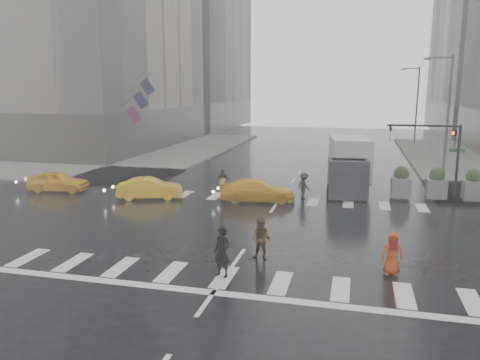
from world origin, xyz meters
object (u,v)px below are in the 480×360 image
(traffic_signal_pole, at_px, (440,147))
(taxi_front, at_px, (58,181))
(pedestrian_orange, at_px, (392,253))
(box_truck, at_px, (349,163))
(pedestrian_brown, at_px, (261,240))
(taxi_mid, at_px, (150,188))

(traffic_signal_pole, height_order, taxi_front, traffic_signal_pole)
(pedestrian_orange, xyz_separation_m, taxi_front, (-19.92, 9.18, -0.13))
(box_truck, bearing_deg, pedestrian_orange, -89.55)
(pedestrian_orange, bearing_deg, pedestrian_brown, 176.76)
(traffic_signal_pole, xyz_separation_m, box_truck, (-5.12, 1.55, -1.42))
(pedestrian_brown, bearing_deg, traffic_signal_pole, 65.49)
(taxi_mid, bearing_deg, pedestrian_orange, -141.56)
(taxi_front, relative_size, box_truck, 0.60)
(taxi_front, bearing_deg, taxi_mid, -101.87)
(taxi_mid, height_order, box_truck, box_truck)
(taxi_front, bearing_deg, traffic_signal_pole, -90.16)
(taxi_front, height_order, box_truck, box_truck)
(traffic_signal_pole, distance_m, taxi_front, 23.57)
(traffic_signal_pole, xyz_separation_m, pedestrian_orange, (-3.30, -12.29, -2.43))
(taxi_front, bearing_deg, pedestrian_orange, -122.53)
(pedestrian_brown, height_order, taxi_front, pedestrian_brown)
(pedestrian_brown, xyz_separation_m, pedestrian_orange, (4.79, -0.28, -0.03))
(pedestrian_brown, height_order, box_truck, box_truck)
(taxi_front, relative_size, taxi_mid, 1.00)
(traffic_signal_pole, height_order, taxi_mid, traffic_signal_pole)
(taxi_mid, distance_m, box_truck, 12.65)
(traffic_signal_pole, bearing_deg, taxi_mid, -167.85)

